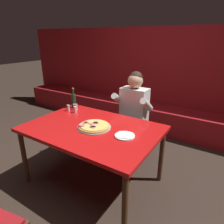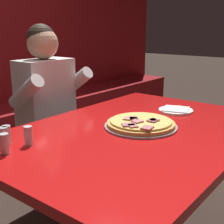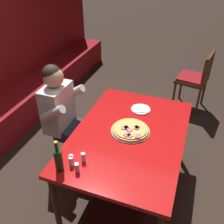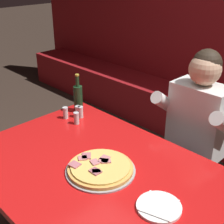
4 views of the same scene
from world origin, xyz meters
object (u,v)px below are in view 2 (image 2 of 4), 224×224
object	(u,v)px
shaker_parmesan	(28,137)
diner_seated_blue_shirt	(54,109)
plate_white_paper	(175,110)
main_dining_table	(137,141)
pizza	(140,124)
shaker_black_pepper	(5,145)
shaker_oregano	(4,138)
shaker_red_pepper_flakes	(7,136)

from	to	relation	value
shaker_parmesan	diner_seated_blue_shirt	xyz separation A→B (m)	(0.60, 0.51, -0.08)
shaker_parmesan	diner_seated_blue_shirt	world-z (taller)	diner_seated_blue_shirt
shaker_parmesan	diner_seated_blue_shirt	bearing A→B (deg)	40.35
plate_white_paper	shaker_parmesan	distance (m)	0.95
main_dining_table	plate_white_paper	world-z (taller)	plate_white_paper
pizza	shaker_black_pepper	size ratio (longest dim) A/B	4.40
shaker_oregano	diner_seated_blue_shirt	world-z (taller)	diner_seated_blue_shirt
pizza	shaker_parmesan	bearing A→B (deg)	153.98
pizza	shaker_black_pepper	xyz separation A→B (m)	(-0.64, 0.25, 0.02)
main_dining_table	plate_white_paper	xyz separation A→B (m)	(0.43, 0.00, 0.08)
shaker_parmesan	shaker_black_pepper	bearing A→B (deg)	-178.48
shaker_red_pepper_flakes	diner_seated_blue_shirt	world-z (taller)	diner_seated_blue_shirt
shaker_red_pepper_flakes	plate_white_paper	bearing A→B (deg)	-18.96
main_dining_table	diner_seated_blue_shirt	distance (m)	0.77
pizza	shaker_black_pepper	distance (m)	0.68
main_dining_table	shaker_parmesan	distance (m)	0.56
main_dining_table	shaker_oregano	bearing A→B (deg)	149.83
shaker_red_pepper_flakes	shaker_black_pepper	distance (m)	0.11
shaker_red_pepper_flakes	diner_seated_blue_shirt	size ratio (longest dim) A/B	0.07
shaker_oregano	diner_seated_blue_shirt	distance (m)	0.81
main_dining_table	shaker_black_pepper	xyz separation A→B (m)	(-0.61, 0.25, 0.11)
main_dining_table	pizza	xyz separation A→B (m)	(0.03, 0.00, 0.09)
shaker_black_pepper	shaker_parmesan	xyz separation A→B (m)	(0.12, 0.00, 0.00)
pizza	shaker_red_pepper_flakes	distance (m)	0.66
shaker_black_pepper	shaker_red_pepper_flakes	bearing A→B (deg)	51.77
pizza	shaker_black_pepper	world-z (taller)	shaker_black_pepper
shaker_parmesan	shaker_red_pepper_flakes	bearing A→B (deg)	123.65
main_dining_table	shaker_oregano	world-z (taller)	shaker_oregano
shaker_black_pepper	shaker_oregano	bearing A→B (deg)	58.72
shaker_parmesan	diner_seated_blue_shirt	size ratio (longest dim) A/B	0.07
main_dining_table	shaker_oregano	xyz separation A→B (m)	(-0.56, 0.33, 0.11)
pizza	shaker_red_pepper_flakes	size ratio (longest dim) A/B	4.40
diner_seated_blue_shirt	pizza	bearing A→B (deg)	-96.19
plate_white_paper	diner_seated_blue_shirt	distance (m)	0.82
diner_seated_blue_shirt	shaker_oregano	bearing A→B (deg)	-147.10
shaker_red_pepper_flakes	shaker_black_pepper	size ratio (longest dim) A/B	1.00
plate_white_paper	shaker_red_pepper_flakes	bearing A→B (deg)	161.04
plate_white_paper	shaker_oregano	world-z (taller)	shaker_oregano
main_dining_table	plate_white_paper	distance (m)	0.43
shaker_parmesan	diner_seated_blue_shirt	distance (m)	0.79
main_dining_table	shaker_red_pepper_flakes	bearing A→B (deg)	148.16
main_dining_table	diner_seated_blue_shirt	world-z (taller)	diner_seated_blue_shirt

